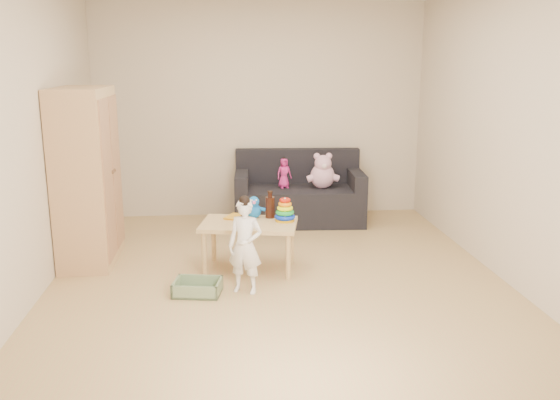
{
  "coord_description": "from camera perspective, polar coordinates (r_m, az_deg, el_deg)",
  "views": [
    {
      "loc": [
        -0.46,
        -5.04,
        1.93
      ],
      "look_at": [
        0.05,
        0.25,
        0.65
      ],
      "focal_mm": 38.0,
      "sensor_mm": 36.0,
      "label": 1
    }
  ],
  "objects": [
    {
      "name": "wardrobe",
      "position": [
        5.91,
        -18.11,
        2.17
      ],
      "size": [
        0.46,
        0.93,
        1.67
      ],
      "primitive_type": "cube",
      "color": "tan",
      "rests_on": "ground"
    },
    {
      "name": "blue_plush",
      "position": [
        5.58,
        -2.53,
        -0.65
      ],
      "size": [
        0.19,
        0.16,
        0.21
      ],
      "primitive_type": null,
      "rotation": [
        0.0,
        0.0,
        0.11
      ],
      "color": "blue",
      "rests_on": "play_table"
    },
    {
      "name": "doll",
      "position": [
        6.99,
        0.4,
        2.57
      ],
      "size": [
        0.2,
        0.16,
        0.35
      ],
      "primitive_type": "imported",
      "rotation": [
        0.0,
        0.0,
        0.28
      ],
      "color": "#DA2989",
      "rests_on": "sofa"
    },
    {
      "name": "brown_bottle",
      "position": [
        5.58,
        -0.96,
        -0.61
      ],
      "size": [
        0.09,
        0.09,
        0.26
      ],
      "color": "black",
      "rests_on": "play_table"
    },
    {
      "name": "yellow_book",
      "position": [
        5.6,
        -4.02,
        -1.65
      ],
      "size": [
        0.29,
        0.29,
        0.02
      ],
      "primitive_type": "cube",
      "rotation": [
        0.0,
        0.0,
        -0.46
      ],
      "color": "orange",
      "rests_on": "play_table"
    },
    {
      "name": "wooden_figure",
      "position": [
        5.42,
        -3.56,
        -1.7
      ],
      "size": [
        0.04,
        0.04,
        0.1
      ],
      "primitive_type": null,
      "rotation": [
        0.0,
        0.0,
        0.04
      ],
      "color": "#5A301C",
      "rests_on": "play_table"
    },
    {
      "name": "room",
      "position": [
        5.1,
        -0.29,
        6.45
      ],
      "size": [
        4.5,
        4.5,
        4.5
      ],
      "color": "tan",
      "rests_on": "ground"
    },
    {
      "name": "storage_bin",
      "position": [
        5.06,
        -7.95,
        -8.3
      ],
      "size": [
        0.43,
        0.35,
        0.12
      ],
      "primitive_type": null,
      "rotation": [
        0.0,
        0.0,
        -0.17
      ],
      "color": "gray",
      "rests_on": "ground"
    },
    {
      "name": "toddler",
      "position": [
        4.95,
        -3.37,
        -4.55
      ],
      "size": [
        0.34,
        0.29,
        0.79
      ],
      "primitive_type": "imported",
      "rotation": [
        0.0,
        0.0,
        -0.38
      ],
      "color": "white",
      "rests_on": "ground"
    },
    {
      "name": "pink_bear",
      "position": [
        7.01,
        4.12,
        2.59
      ],
      "size": [
        0.32,
        0.28,
        0.35
      ],
      "primitive_type": null,
      "rotation": [
        0.0,
        0.0,
        0.04
      ],
      "color": "#EAADCE",
      "rests_on": "sofa"
    },
    {
      "name": "play_table",
      "position": [
        5.51,
        -2.97,
        -4.45
      ],
      "size": [
        0.95,
        0.7,
        0.46
      ],
      "primitive_type": "cube",
      "rotation": [
        0.0,
        0.0,
        -0.18
      ],
      "color": "#EAC880",
      "rests_on": "ground"
    },
    {
      "name": "ring_stacker",
      "position": [
        5.47,
        0.48,
        -1.16
      ],
      "size": [
        0.19,
        0.19,
        0.22
      ],
      "color": "#D2990B",
      "rests_on": "play_table"
    },
    {
      "name": "sofa",
      "position": [
        7.11,
        1.83,
        -0.46
      ],
      "size": [
        1.56,
        0.84,
        0.43
      ],
      "primitive_type": "cube",
      "rotation": [
        0.0,
        0.0,
        -0.05
      ],
      "color": "black",
      "rests_on": "ground"
    }
  ]
}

